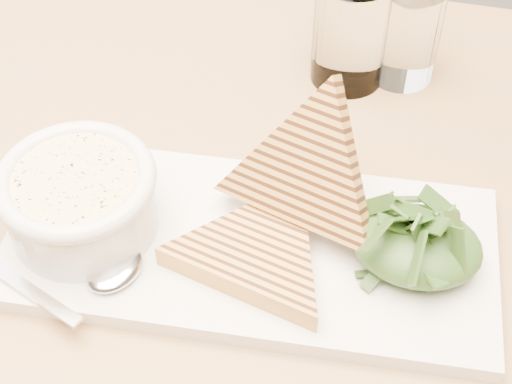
% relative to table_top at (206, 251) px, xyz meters
% --- Properties ---
extents(table_top, '(1.13, 0.76, 0.04)m').
position_rel_table_top_xyz_m(table_top, '(0.00, 0.00, 0.00)').
color(table_top, olive).
rests_on(table_top, ground).
extents(platter, '(0.39, 0.20, 0.02)m').
position_rel_table_top_xyz_m(platter, '(0.04, -0.01, 0.03)').
color(platter, white).
rests_on(platter, table_top).
extents(soup_bowl, '(0.12, 0.12, 0.05)m').
position_rel_table_top_xyz_m(soup_bowl, '(-0.09, -0.02, 0.06)').
color(soup_bowl, white).
rests_on(soup_bowl, platter).
extents(soup, '(0.10, 0.10, 0.01)m').
position_rel_table_top_xyz_m(soup, '(-0.09, -0.02, 0.09)').
color(soup, '#F0E194').
rests_on(soup, soup_bowl).
extents(bowl_rim, '(0.12, 0.12, 0.01)m').
position_rel_table_top_xyz_m(bowl_rim, '(-0.09, -0.02, 0.09)').
color(bowl_rim, white).
rests_on(bowl_rim, soup_bowl).
extents(sandwich_flat, '(0.19, 0.19, 0.02)m').
position_rel_table_top_xyz_m(sandwich_flat, '(0.05, -0.03, 0.04)').
color(sandwich_flat, '#C58B40').
rests_on(sandwich_flat, platter).
extents(sandwich_lean, '(0.19, 0.19, 0.17)m').
position_rel_table_top_xyz_m(sandwich_lean, '(0.08, 0.03, 0.09)').
color(sandwich_lean, '#C58B40').
rests_on(sandwich_lean, sandwich_flat).
extents(salad_base, '(0.10, 0.08, 0.04)m').
position_rel_table_top_xyz_m(salad_base, '(0.17, 0.00, 0.05)').
color(salad_base, black).
rests_on(salad_base, platter).
extents(arugula_pile, '(0.11, 0.10, 0.05)m').
position_rel_table_top_xyz_m(arugula_pile, '(0.17, 0.00, 0.06)').
color(arugula_pile, '#426F28').
rests_on(arugula_pile, platter).
extents(spoon_bowl, '(0.05, 0.06, 0.01)m').
position_rel_table_top_xyz_m(spoon_bowl, '(-0.05, -0.06, 0.04)').
color(spoon_bowl, silver).
rests_on(spoon_bowl, platter).
extents(spoon_handle, '(0.12, 0.06, 0.00)m').
position_rel_table_top_xyz_m(spoon_handle, '(-0.12, -0.09, 0.04)').
color(spoon_handle, silver).
rests_on(spoon_handle, platter).
extents(glass_near, '(0.07, 0.07, 0.11)m').
position_rel_table_top_xyz_m(glass_near, '(0.08, 0.23, 0.07)').
color(glass_near, white).
rests_on(glass_near, table_top).
extents(glass_far, '(0.06, 0.06, 0.10)m').
position_rel_table_top_xyz_m(glass_far, '(0.13, 0.24, 0.07)').
color(glass_far, white).
rests_on(glass_far, table_top).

